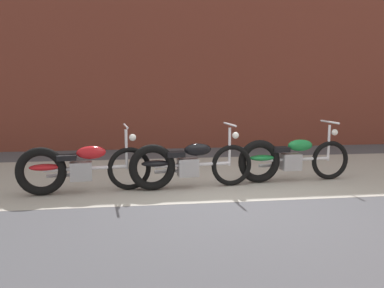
{
  "coord_description": "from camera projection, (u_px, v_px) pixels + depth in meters",
  "views": [
    {
      "loc": [
        -1.33,
        -5.2,
        1.61
      ],
      "look_at": [
        -0.55,
        0.61,
        0.75
      ],
      "focal_mm": 36.61,
      "sensor_mm": 36.0,
      "label": 1
    }
  ],
  "objects": [
    {
      "name": "motorcycle_black",
      "position": [
        183.0,
        164.0,
        6.19
      ],
      "size": [
        2.01,
        0.58,
        1.03
      ],
      "rotation": [
        0.0,
        0.0,
        0.1
      ],
      "color": "black",
      "rests_on": "ground"
    },
    {
      "name": "ground_plane",
      "position": [
        237.0,
        202.0,
        5.51
      ],
      "size": [
        80.0,
        80.0,
        0.0
      ],
      "primitive_type": "plane",
      "color": "#47474C"
    },
    {
      "name": "motorcycle_red",
      "position": [
        76.0,
        168.0,
        5.92
      ],
      "size": [
        2.0,
        0.58,
        1.03
      ],
      "rotation": [
        0.0,
        0.0,
        0.12
      ],
      "color": "black",
      "rests_on": "ground"
    },
    {
      "name": "sidewalk_slab",
      "position": [
        213.0,
        175.0,
        7.22
      ],
      "size": [
        36.0,
        3.5,
        0.01
      ],
      "primitive_type": "cube",
      "color": "#9E998E",
      "rests_on": "ground"
    },
    {
      "name": "brick_building_wall",
      "position": [
        190.0,
        57.0,
        10.26
      ],
      "size": [
        36.0,
        0.5,
        4.77
      ],
      "primitive_type": "cube",
      "color": "brown",
      "rests_on": "ground"
    },
    {
      "name": "motorcycle_green",
      "position": [
        287.0,
        159.0,
        6.66
      ],
      "size": [
        2.01,
        0.58,
        1.03
      ],
      "rotation": [
        0.0,
        0.0,
        0.05
      ],
      "color": "black",
      "rests_on": "ground"
    }
  ]
}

